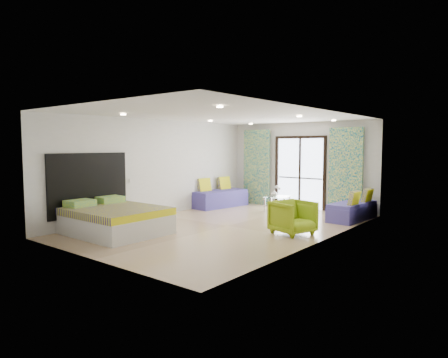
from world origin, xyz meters
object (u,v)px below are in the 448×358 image
Objects in this scene: coffee_table at (277,198)px; daybed_left at (220,198)px; bed at (115,220)px; daybed_right at (353,210)px; armchair at (293,216)px.

daybed_left is at bearing -168.66° from coffee_table.
bed is 5.07m from coffee_table.
daybed_right reaches higher than coffee_table.
daybed_right is at bearing 0.89° from coffee_table.
coffee_table is at bearing 53.54° from armchair.
coffee_table is at bearing 75.19° from bed.
daybed_right is (3.59, 4.94, -0.05)m from bed.
bed is 1.08× the size of daybed_left.
daybed_left is 1.14× the size of daybed_right.
daybed_left is at bearing 77.59° from armchair.
daybed_left is 2.40× the size of armchair.
coffee_table is (-2.30, -0.04, 0.15)m from daybed_right.
coffee_table is 1.01× the size of armchair.
coffee_table is (1.30, 4.90, 0.10)m from bed.
daybed_left is 2.37× the size of coffee_table.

